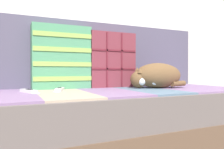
{
  "coord_description": "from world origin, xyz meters",
  "views": [
    {
      "loc": [
        -0.67,
        -1.2,
        0.48
      ],
      "look_at": [
        -0.11,
        0.04,
        0.46
      ],
      "focal_mm": 35.0,
      "sensor_mm": 36.0,
      "label": 1
    }
  ],
  "objects": [
    {
      "name": "couch",
      "position": [
        0.0,
        0.11,
        0.18
      ],
      "size": [
        1.77,
        0.87,
        0.36
      ],
      "color": "brown",
      "rests_on": "ground_plane"
    },
    {
      "name": "throw_pillow_quilted",
      "position": [
        0.02,
        0.33,
        0.57
      ],
      "size": [
        0.37,
        0.14,
        0.41
      ],
      "color": "brown",
      "rests_on": "couch"
    },
    {
      "name": "game_remote_near",
      "position": [
        -0.59,
        0.1,
        0.37
      ],
      "size": [
        0.11,
        0.2,
        0.02
      ],
      "color": "white",
      "rests_on": "couch"
    },
    {
      "name": "throw_pillow_striped",
      "position": [
        -0.36,
        0.33,
        0.58
      ],
      "size": [
        0.4,
        0.14,
        0.43
      ],
      "color": "#4C9366",
      "rests_on": "couch"
    },
    {
      "name": "game_remote_far",
      "position": [
        -0.41,
        0.15,
        0.37
      ],
      "size": [
        0.1,
        0.19,
        0.02
      ],
      "color": "white",
      "rests_on": "couch"
    },
    {
      "name": "sofa_backrest",
      "position": [
        0.0,
        0.48,
        0.62
      ],
      "size": [
        1.74,
        0.14,
        0.5
      ],
      "color": "#514C60",
      "rests_on": "couch"
    },
    {
      "name": "sleeping_cat",
      "position": [
        0.26,
        0.1,
        0.45
      ],
      "size": [
        0.42,
        0.27,
        0.18
      ],
      "color": "brown",
      "rests_on": "couch"
    },
    {
      "name": "ground_plane",
      "position": [
        0.0,
        0.0,
        0.0
      ],
      "size": [
        14.0,
        14.0,
        0.0
      ],
      "primitive_type": "plane",
      "color": "#564C47"
    }
  ]
}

